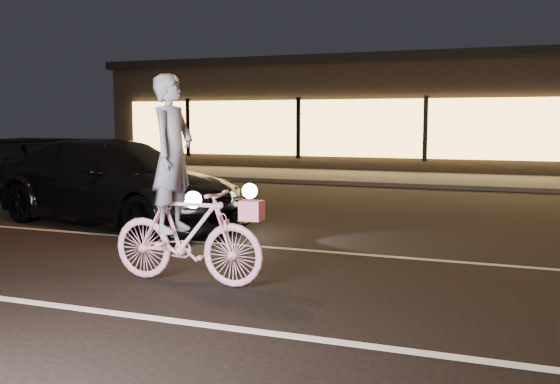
% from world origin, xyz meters
% --- Properties ---
extents(ground, '(90.00, 90.00, 0.00)m').
position_xyz_m(ground, '(0.00, 0.00, 0.00)').
color(ground, black).
rests_on(ground, ground).
extents(lane_stripe_near, '(60.00, 0.12, 0.01)m').
position_xyz_m(lane_stripe_near, '(0.00, -1.50, 0.00)').
color(lane_stripe_near, silver).
rests_on(lane_stripe_near, ground).
extents(lane_stripe_far, '(60.00, 0.10, 0.01)m').
position_xyz_m(lane_stripe_far, '(0.00, 2.00, 0.00)').
color(lane_stripe_far, gray).
rests_on(lane_stripe_far, ground).
extents(sidewalk, '(30.00, 4.00, 0.12)m').
position_xyz_m(sidewalk, '(0.00, 13.00, 0.06)').
color(sidewalk, '#383533').
rests_on(sidewalk, ground).
extents(storefront, '(25.40, 8.42, 4.20)m').
position_xyz_m(storefront, '(0.00, 18.97, 2.15)').
color(storefront, black).
rests_on(storefront, ground).
extents(cyclist, '(1.92, 0.66, 2.42)m').
position_xyz_m(cyclist, '(-0.72, -0.23, 0.86)').
color(cyclist, '#F8539C').
rests_on(cyclist, ground).
extents(sedan, '(5.64, 3.34, 1.53)m').
position_xyz_m(sedan, '(-3.95, 3.01, 0.77)').
color(sedan, black).
rests_on(sedan, ground).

